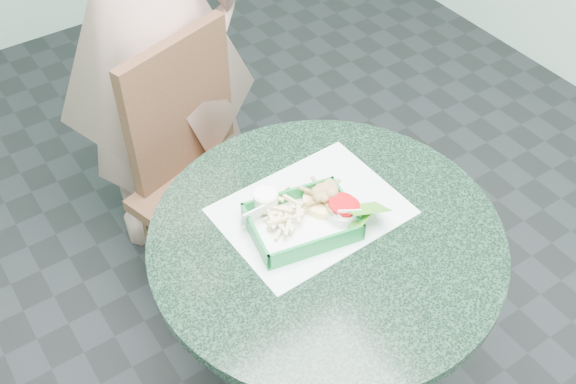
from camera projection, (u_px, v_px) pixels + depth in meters
cafe_table at (324, 283)px, 1.72m from camera, size 0.85×0.85×0.75m
dining_chair at (200, 165)px, 2.10m from camera, size 0.41×0.41×0.93m
placemat at (311, 217)px, 1.65m from camera, size 0.44×0.33×0.00m
food_basket at (302, 230)px, 1.60m from camera, size 0.24×0.18×0.05m
crab_sandwich at (318, 197)px, 1.63m from camera, size 0.11×0.11×0.07m
fries_pile at (280, 219)px, 1.60m from camera, size 0.13×0.14×0.04m
sauce_ramekin at (262, 209)px, 1.60m from camera, size 0.06×0.06×0.03m
garnish_cup at (345, 210)px, 1.61m from camera, size 0.12×0.12×0.05m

